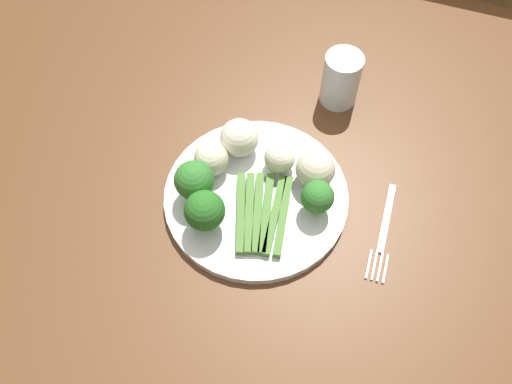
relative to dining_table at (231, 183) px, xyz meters
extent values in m
cube|color=gray|center=(0.00, 0.00, -0.67)|extent=(6.00, 6.00, 0.02)
cube|color=brown|center=(0.00, 0.00, 0.06)|extent=(1.50, 1.10, 0.04)
cylinder|color=brown|center=(0.69, -0.49, -0.31)|extent=(0.07, 0.07, 0.70)
cube|color=olive|center=(-0.15, -0.77, -0.20)|extent=(0.44, 0.44, 0.02)
cube|color=olive|center=(-0.17, -0.59, 0.01)|extent=(0.38, 0.07, 0.40)
cylinder|color=olive|center=(-0.30, -0.96, -0.43)|extent=(0.04, 0.04, 0.45)
cylinder|color=olive|center=(0.04, -0.92, -0.43)|extent=(0.04, 0.04, 0.45)
cylinder|color=olive|center=(-0.34, -0.62, -0.43)|extent=(0.04, 0.04, 0.45)
cylinder|color=olive|center=(0.00, -0.58, -0.43)|extent=(0.04, 0.04, 0.45)
cylinder|color=white|center=(-0.07, 0.05, 0.09)|extent=(0.28, 0.28, 0.01)
cube|color=#47752D|center=(-0.13, 0.07, 0.10)|extent=(0.05, 0.13, 0.01)
cube|color=#47752D|center=(-0.12, 0.08, 0.10)|extent=(0.04, 0.13, 0.01)
cube|color=#47752D|center=(-0.10, 0.08, 0.10)|extent=(0.05, 0.13, 0.01)
cube|color=#47752D|center=(-0.09, 0.08, 0.10)|extent=(0.06, 0.13, 0.01)
cube|color=#47752D|center=(-0.08, 0.09, 0.10)|extent=(0.06, 0.13, 0.01)
cube|color=#47752D|center=(-0.07, 0.10, 0.10)|extent=(0.07, 0.12, 0.01)
cylinder|color=#609E3D|center=(-0.17, 0.04, 0.11)|extent=(0.02, 0.02, 0.02)
sphere|color=#337A2D|center=(-0.17, 0.04, 0.13)|extent=(0.05, 0.05, 0.05)
cylinder|color=#568E33|center=(-0.03, 0.13, 0.11)|extent=(0.02, 0.02, 0.02)
sphere|color=#286B23|center=(-0.03, 0.13, 0.14)|extent=(0.06, 0.06, 0.06)
cylinder|color=#609E3D|center=(0.01, 0.09, 0.11)|extent=(0.02, 0.02, 0.02)
sphere|color=#337A2D|center=(0.01, 0.09, 0.14)|extent=(0.06, 0.06, 0.06)
sphere|color=silver|center=(-0.09, -0.01, 0.12)|extent=(0.05, 0.05, 0.05)
sphere|color=beige|center=(0.01, 0.04, 0.13)|extent=(0.05, 0.05, 0.05)
sphere|color=white|center=(-0.02, -0.01, 0.13)|extent=(0.06, 0.06, 0.06)
sphere|color=beige|center=(-0.14, -0.01, 0.13)|extent=(0.06, 0.06, 0.06)
cube|color=silver|center=(-0.27, 0.00, 0.09)|extent=(0.03, 0.12, 0.00)
cube|color=silver|center=(-0.27, 0.08, 0.09)|extent=(0.01, 0.04, 0.00)
cube|color=silver|center=(-0.28, 0.08, 0.09)|extent=(0.01, 0.04, 0.00)
cube|color=silver|center=(-0.28, 0.08, 0.09)|extent=(0.01, 0.04, 0.00)
cube|color=silver|center=(-0.29, 0.08, 0.09)|extent=(0.01, 0.04, 0.00)
cylinder|color=silver|center=(-0.12, -0.19, 0.13)|extent=(0.06, 0.06, 0.10)
camera|label=1|loc=(-0.25, 0.42, 0.78)|focal=36.63mm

